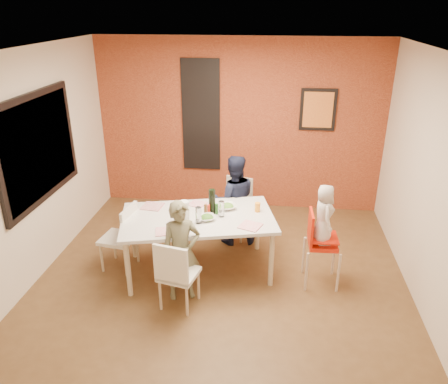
# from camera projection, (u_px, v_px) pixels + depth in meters

# --- Properties ---
(ground) EXTENTS (4.50, 4.50, 0.00)m
(ground) POSITION_uv_depth(u_px,v_px,m) (221.00, 280.00, 5.38)
(ground) COLOR brown
(ground) RESTS_ON ground
(ceiling) EXTENTS (4.50, 4.50, 0.02)m
(ceiling) POSITION_uv_depth(u_px,v_px,m) (220.00, 51.00, 4.31)
(ceiling) COLOR silver
(ceiling) RESTS_ON wall_back
(wall_back) EXTENTS (4.50, 0.02, 2.70)m
(wall_back) POSITION_uv_depth(u_px,v_px,m) (239.00, 126.00, 6.89)
(wall_back) COLOR beige
(wall_back) RESTS_ON ground
(wall_front) EXTENTS (4.50, 0.02, 2.70)m
(wall_front) POSITION_uv_depth(u_px,v_px,m) (176.00, 306.00, 2.80)
(wall_front) COLOR beige
(wall_front) RESTS_ON ground
(wall_left) EXTENTS (0.02, 4.50, 2.70)m
(wall_left) POSITION_uv_depth(u_px,v_px,m) (30.00, 169.00, 5.10)
(wall_left) COLOR beige
(wall_left) RESTS_ON ground
(wall_right) EXTENTS (0.02, 4.50, 2.70)m
(wall_right) POSITION_uv_depth(u_px,v_px,m) (432.00, 188.00, 4.59)
(wall_right) COLOR beige
(wall_right) RESTS_ON ground
(brick_accent_wall) EXTENTS (4.50, 0.02, 2.70)m
(brick_accent_wall) POSITION_uv_depth(u_px,v_px,m) (239.00, 126.00, 6.87)
(brick_accent_wall) COLOR maroon
(brick_accent_wall) RESTS_ON ground
(picture_window_frame) EXTENTS (0.05, 1.70, 1.30)m
(picture_window_frame) POSITION_uv_depth(u_px,v_px,m) (38.00, 148.00, 5.20)
(picture_window_frame) COLOR black
(picture_window_frame) RESTS_ON wall_left
(picture_window_pane) EXTENTS (0.02, 1.55, 1.15)m
(picture_window_pane) POSITION_uv_depth(u_px,v_px,m) (39.00, 148.00, 5.19)
(picture_window_pane) COLOR black
(picture_window_pane) RESTS_ON wall_left
(glassblock_strip) EXTENTS (0.55, 0.03, 1.70)m
(glassblock_strip) POSITION_uv_depth(u_px,v_px,m) (201.00, 116.00, 6.87)
(glassblock_strip) COLOR silver
(glassblock_strip) RESTS_ON wall_back
(glassblock_surround) EXTENTS (0.60, 0.03, 1.76)m
(glassblock_surround) POSITION_uv_depth(u_px,v_px,m) (201.00, 116.00, 6.86)
(glassblock_surround) COLOR black
(glassblock_surround) RESTS_ON wall_back
(art_print_frame) EXTENTS (0.54, 0.03, 0.64)m
(art_print_frame) POSITION_uv_depth(u_px,v_px,m) (318.00, 110.00, 6.60)
(art_print_frame) COLOR black
(art_print_frame) RESTS_ON wall_back
(art_print_canvas) EXTENTS (0.44, 0.01, 0.54)m
(art_print_canvas) POSITION_uv_depth(u_px,v_px,m) (318.00, 110.00, 6.59)
(art_print_canvas) COLOR orange
(art_print_canvas) RESTS_ON wall_back
(dining_table) EXTENTS (2.02, 1.42, 0.76)m
(dining_table) POSITION_uv_depth(u_px,v_px,m) (198.00, 222.00, 5.31)
(dining_table) COLOR silver
(dining_table) RESTS_ON ground
(chair_near) EXTENTS (0.47, 0.47, 0.84)m
(chair_near) POSITION_uv_depth(u_px,v_px,m) (176.00, 272.00, 4.70)
(chair_near) COLOR white
(chair_near) RESTS_ON ground
(chair_far) EXTENTS (0.49, 0.49, 0.85)m
(chair_far) POSITION_uv_depth(u_px,v_px,m) (237.00, 204.00, 6.28)
(chair_far) COLOR silver
(chair_far) RESTS_ON ground
(chair_left) EXTENTS (0.46, 0.46, 0.87)m
(chair_left) POSITION_uv_depth(u_px,v_px,m) (123.00, 234.00, 5.44)
(chair_left) COLOR silver
(chair_left) RESTS_ON ground
(high_chair) EXTENTS (0.41, 0.41, 0.94)m
(high_chair) POSITION_uv_depth(u_px,v_px,m) (319.00, 241.00, 5.12)
(high_chair) COLOR red
(high_chair) RESTS_ON ground
(child_near) EXTENTS (0.51, 0.42, 1.19)m
(child_near) POSITION_uv_depth(u_px,v_px,m) (181.00, 251.00, 4.86)
(child_near) COLOR #615F45
(child_near) RESTS_ON ground
(child_far) EXTENTS (0.72, 0.62, 1.29)m
(child_far) POSITION_uv_depth(u_px,v_px,m) (234.00, 200.00, 6.01)
(child_far) COLOR black
(child_far) RESTS_ON ground
(toddler) EXTENTS (0.29, 0.39, 0.72)m
(toddler) POSITION_uv_depth(u_px,v_px,m) (324.00, 215.00, 4.98)
(toddler) COLOR beige
(toddler) RESTS_ON high_chair
(plate_near_left) EXTENTS (0.25, 0.25, 0.01)m
(plate_near_left) POSITION_uv_depth(u_px,v_px,m) (165.00, 231.00, 4.92)
(plate_near_left) COLOR white
(plate_near_left) RESTS_ON dining_table
(plate_far_mid) EXTENTS (0.26, 0.26, 0.01)m
(plate_far_mid) POSITION_uv_depth(u_px,v_px,m) (198.00, 204.00, 5.60)
(plate_far_mid) COLOR white
(plate_far_mid) RESTS_ON dining_table
(plate_near_right) EXTENTS (0.30, 0.30, 0.01)m
(plate_near_right) POSITION_uv_depth(u_px,v_px,m) (250.00, 226.00, 5.05)
(plate_near_right) COLOR white
(plate_near_right) RESTS_ON dining_table
(plate_far_left) EXTENTS (0.27, 0.27, 0.01)m
(plate_far_left) POSITION_uv_depth(u_px,v_px,m) (152.00, 206.00, 5.53)
(plate_far_left) COLOR white
(plate_far_left) RESTS_ON dining_table
(salad_bowl_a) EXTENTS (0.26, 0.26, 0.05)m
(salad_bowl_a) POSITION_uv_depth(u_px,v_px,m) (207.00, 218.00, 5.19)
(salad_bowl_a) COLOR white
(salad_bowl_a) RESTS_ON dining_table
(salad_bowl_b) EXTENTS (0.29, 0.29, 0.05)m
(salad_bowl_b) POSITION_uv_depth(u_px,v_px,m) (228.00, 207.00, 5.47)
(salad_bowl_b) COLOR white
(salad_bowl_b) RESTS_ON dining_table
(wine_bottle) EXTENTS (0.08, 0.08, 0.31)m
(wine_bottle) POSITION_uv_depth(u_px,v_px,m) (212.00, 202.00, 5.30)
(wine_bottle) COLOR black
(wine_bottle) RESTS_ON dining_table
(wine_glass_a) EXTENTS (0.07, 0.07, 0.20)m
(wine_glass_a) POSITION_uv_depth(u_px,v_px,m) (199.00, 215.00, 5.09)
(wine_glass_a) COLOR silver
(wine_glass_a) RESTS_ON dining_table
(wine_glass_b) EXTENTS (0.07, 0.07, 0.20)m
(wine_glass_b) POSITION_uv_depth(u_px,v_px,m) (221.00, 209.00, 5.24)
(wine_glass_b) COLOR white
(wine_glass_b) RESTS_ON dining_table
(paper_towel_roll) EXTENTS (0.11, 0.11, 0.25)m
(paper_towel_roll) POSITION_uv_depth(u_px,v_px,m) (184.00, 211.00, 5.13)
(paper_towel_roll) COLOR white
(paper_towel_roll) RESTS_ON dining_table
(condiment_red) EXTENTS (0.04, 0.04, 0.14)m
(condiment_red) POSITION_uv_depth(u_px,v_px,m) (209.00, 210.00, 5.29)
(condiment_red) COLOR red
(condiment_red) RESTS_ON dining_table
(condiment_green) EXTENTS (0.04, 0.04, 0.14)m
(condiment_green) POSITION_uv_depth(u_px,v_px,m) (217.00, 209.00, 5.32)
(condiment_green) COLOR #2D7426
(condiment_green) RESTS_ON dining_table
(condiment_brown) EXTENTS (0.04, 0.04, 0.14)m
(condiment_brown) POSITION_uv_depth(u_px,v_px,m) (205.00, 210.00, 5.29)
(condiment_brown) COLOR brown
(condiment_brown) RESTS_ON dining_table
(sippy_cup) EXTENTS (0.07, 0.07, 0.12)m
(sippy_cup) POSITION_uv_depth(u_px,v_px,m) (257.00, 207.00, 5.38)
(sippy_cup) COLOR orange
(sippy_cup) RESTS_ON dining_table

